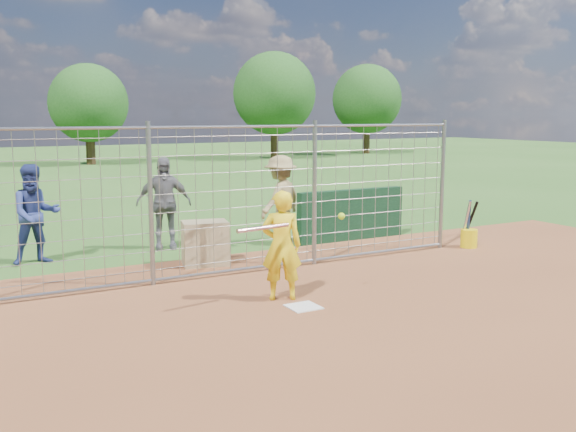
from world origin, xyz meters
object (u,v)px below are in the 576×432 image
bystander_a (35,214)px  bystander_c (281,199)px  batter (281,246)px  bystander_b (164,203)px  equipment_bin (205,243)px  bucket_with_bats (469,236)px

bystander_a → bystander_c: bearing=-8.5°
batter → bystander_c: (1.98, 3.74, 0.12)m
bystander_b → bystander_c: bystander_b is taller
batter → bystander_c: bystander_c is taller
bystander_b → equipment_bin: 1.83m
bystander_a → bucket_with_bats: size_ratio=1.87×
bystander_a → bystander_c: bystander_c is taller
equipment_bin → bucket_with_bats: bearing=0.3°
bucket_with_bats → bystander_c: bearing=143.9°
batter → bucket_with_bats: 5.36m
batter → equipment_bin: (-0.17, 2.60, -0.41)m
batter → bystander_c: 4.23m
batter → bystander_a: (-2.82, 4.17, 0.10)m
bystander_c → bucket_with_bats: 3.95m
bystander_a → batter: bearing=-59.3°
bystander_c → equipment_bin: 2.49m
batter → bystander_a: bystander_a is taller
bystander_b → bucket_with_bats: size_ratio=1.91×
bystander_a → bystander_c: (4.80, -0.43, 0.02)m
equipment_bin → bucket_with_bats: size_ratio=0.82×
bucket_with_bats → bystander_a: bearing=161.0°
batter → bystander_b: bystander_b is taller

